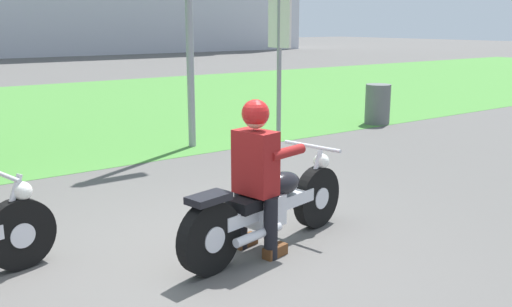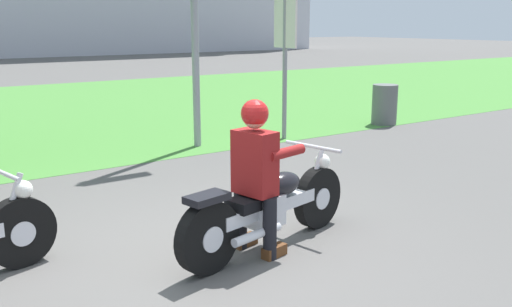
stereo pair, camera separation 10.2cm
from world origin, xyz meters
name	(u,v)px [view 2 (the right image)]	position (x,y,z in m)	size (l,w,h in m)	color
ground	(194,256)	(0.00, 0.00, 0.00)	(120.00, 120.00, 0.00)	#565451
motorcycle_lead	(269,208)	(0.67, -0.22, 0.38)	(2.07, 0.76, 0.87)	black
rider_lead	(256,166)	(0.50, -0.26, 0.81)	(0.61, 0.54, 1.39)	black
trash_can	(385,105)	(6.36, 3.65, 0.40)	(0.51, 0.51, 0.81)	#595E5B
sign_banner	(285,41)	(3.80, 3.65, 1.72)	(0.08, 0.60, 2.60)	gray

